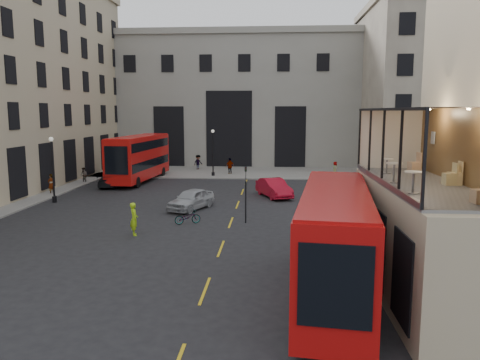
# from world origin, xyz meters

# --- Properties ---
(ground) EXTENTS (140.00, 140.00, 0.00)m
(ground) POSITION_xyz_m (0.00, 0.00, 0.00)
(ground) COLOR black
(ground) RESTS_ON ground
(host_frontage) EXTENTS (3.00, 11.00, 4.50)m
(host_frontage) POSITION_xyz_m (6.50, 0.00, 2.25)
(host_frontage) COLOR tan
(host_frontage) RESTS_ON ground
(cafe_floor) EXTENTS (3.00, 10.00, 0.10)m
(cafe_floor) POSITION_xyz_m (6.50, 0.00, 4.55)
(cafe_floor) COLOR slate
(cafe_floor) RESTS_ON host_frontage
(gateway) EXTENTS (35.00, 10.60, 18.00)m
(gateway) POSITION_xyz_m (-5.00, 47.99, 9.39)
(gateway) COLOR gray
(gateway) RESTS_ON ground
(building_right) EXTENTS (16.60, 18.60, 20.00)m
(building_right) POSITION_xyz_m (20.00, 39.97, 10.39)
(building_right) COLOR #ABA18A
(building_right) RESTS_ON ground
(pavement_far) EXTENTS (40.00, 12.00, 0.12)m
(pavement_far) POSITION_xyz_m (-6.00, 38.00, 0.06)
(pavement_far) COLOR slate
(pavement_far) RESTS_ON ground
(traffic_light_near) EXTENTS (0.16, 0.20, 3.80)m
(traffic_light_near) POSITION_xyz_m (-1.00, 12.00, 2.42)
(traffic_light_near) COLOR black
(traffic_light_near) RESTS_ON ground
(traffic_light_far) EXTENTS (0.16, 0.20, 3.80)m
(traffic_light_far) POSITION_xyz_m (-15.00, 28.00, 2.42)
(traffic_light_far) COLOR black
(traffic_light_far) RESTS_ON ground
(street_lamp_a) EXTENTS (0.36, 0.36, 5.33)m
(street_lamp_a) POSITION_xyz_m (-17.00, 18.00, 2.39)
(street_lamp_a) COLOR black
(street_lamp_a) RESTS_ON ground
(street_lamp_b) EXTENTS (0.36, 0.36, 5.33)m
(street_lamp_b) POSITION_xyz_m (-6.00, 34.00, 2.39)
(street_lamp_b) COLOR black
(street_lamp_b) RESTS_ON ground
(bus_near) EXTENTS (3.90, 11.26, 4.40)m
(bus_near) POSITION_xyz_m (3.21, -0.44, 2.47)
(bus_near) COLOR #A70C0B
(bus_near) RESTS_ON ground
(bus_far) EXTENTS (3.62, 12.26, 4.83)m
(bus_far) POSITION_xyz_m (-13.27, 29.82, 2.71)
(bus_far) COLOR red
(bus_far) RESTS_ON ground
(car_a) EXTENTS (3.46, 4.93, 1.56)m
(car_a) POSITION_xyz_m (-5.38, 16.06, 0.78)
(car_a) COLOR #9FA2A7
(car_a) RESTS_ON ground
(car_b) EXTENTS (3.40, 5.12, 1.60)m
(car_b) POSITION_xyz_m (0.89, 21.68, 0.80)
(car_b) COLOR #A90A1E
(car_b) RESTS_ON ground
(car_c) EXTENTS (2.19, 4.79, 1.36)m
(car_c) POSITION_xyz_m (-14.97, 26.09, 0.68)
(car_c) COLOR black
(car_c) RESTS_ON ground
(bicycle) EXTENTS (1.82, 1.26, 0.91)m
(bicycle) POSITION_xyz_m (-4.82, 11.49, 0.45)
(bicycle) COLOR gray
(bicycle) RESTS_ON ground
(cyclist) EXTENTS (0.73, 0.86, 1.98)m
(cyclist) POSITION_xyz_m (-7.49, 8.44, 0.99)
(cyclist) COLOR #A5DB17
(cyclist) RESTS_ON ground
(pedestrian_a) EXTENTS (0.96, 0.88, 1.61)m
(pedestrian_a) POSITION_xyz_m (-18.73, 28.27, 0.80)
(pedestrian_a) COLOR gray
(pedestrian_a) RESTS_ON ground
(pedestrian_b) EXTENTS (1.39, 1.42, 1.95)m
(pedestrian_b) POSITION_xyz_m (-8.58, 39.49, 0.97)
(pedestrian_b) COLOR gray
(pedestrian_b) RESTS_ON ground
(pedestrian_c) EXTENTS (1.21, 1.07, 1.96)m
(pedestrian_c) POSITION_xyz_m (-4.22, 35.61, 0.98)
(pedestrian_c) COLOR gray
(pedestrian_c) RESTS_ON ground
(pedestrian_d) EXTENTS (0.65, 0.88, 1.64)m
(pedestrian_d) POSITION_xyz_m (7.92, 35.58, 0.82)
(pedestrian_d) COLOR gray
(pedestrian_d) RESTS_ON ground
(pedestrian_e) EXTENTS (0.65, 0.78, 1.84)m
(pedestrian_e) POSITION_xyz_m (-19.00, 21.60, 0.92)
(pedestrian_e) COLOR gray
(pedestrian_e) RESTS_ON ground
(cafe_table_near) EXTENTS (0.61, 0.61, 0.76)m
(cafe_table_near) POSITION_xyz_m (5.53, -2.27, 5.11)
(cafe_table_near) COLOR white
(cafe_table_near) RESTS_ON cafe_floor
(cafe_table_mid) EXTENTS (0.63, 0.63, 0.78)m
(cafe_table_mid) POSITION_xyz_m (5.51, 0.19, 5.12)
(cafe_table_mid) COLOR beige
(cafe_table_mid) RESTS_ON cafe_floor
(cafe_table_far) EXTENTS (0.54, 0.54, 0.68)m
(cafe_table_far) POSITION_xyz_m (5.88, 2.92, 5.05)
(cafe_table_far) COLOR white
(cafe_table_far) RESTS_ON cafe_floor
(cafe_chair_a) EXTENTS (0.45, 0.45, 0.80)m
(cafe_chair_a) POSITION_xyz_m (7.05, -3.89, 4.84)
(cafe_chair_a) COLOR tan
(cafe_chair_a) RESTS_ON cafe_floor
(cafe_chair_b) EXTENTS (0.45, 0.45, 0.90)m
(cafe_chair_b) POSITION_xyz_m (7.67, -0.26, 4.87)
(cafe_chair_b) COLOR tan
(cafe_chair_b) RESTS_ON cafe_floor
(cafe_chair_c) EXTENTS (0.45, 0.45, 0.85)m
(cafe_chair_c) POSITION_xyz_m (7.47, -0.30, 4.86)
(cafe_chair_c) COLOR tan
(cafe_chair_c) RESTS_ON cafe_floor
(cafe_chair_d) EXTENTS (0.53, 0.53, 0.93)m
(cafe_chair_d) POSITION_xyz_m (7.19, 3.24, 4.88)
(cafe_chair_d) COLOR tan
(cafe_chair_d) RESTS_ON cafe_floor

